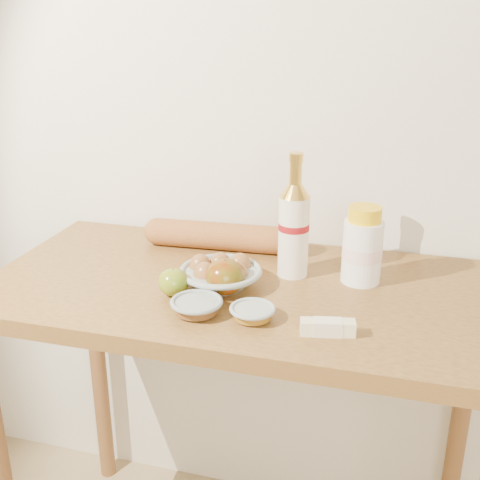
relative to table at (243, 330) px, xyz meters
name	(u,v)px	position (x,y,z in m)	size (l,w,h in m)	color
back_wall	(277,91)	(0.00, 0.33, 0.52)	(3.50, 0.02, 2.60)	silver
table	(243,330)	(0.00, 0.00, 0.00)	(1.20, 0.60, 0.90)	olive
bourbon_bottle	(294,227)	(0.10, 0.08, 0.24)	(0.09, 0.09, 0.30)	white
cream_bottle	(362,247)	(0.26, 0.09, 0.21)	(0.11, 0.11, 0.18)	white
egg_bowl	(221,274)	(-0.05, -0.02, 0.15)	(0.24, 0.24, 0.07)	#8F9D98
baguette	(223,236)	(-0.11, 0.20, 0.16)	(0.44, 0.10, 0.07)	#B36F36
apple_yellowgreen	(173,282)	(-0.13, -0.10, 0.16)	(0.07, 0.07, 0.06)	olive
apple_redgreen_right	(225,277)	(-0.03, -0.06, 0.16)	(0.12, 0.12, 0.08)	#900F07
sugar_bowl	(197,306)	(-0.06, -0.17, 0.14)	(0.12, 0.12, 0.03)	gray
syrup_bowl	(252,312)	(0.06, -0.16, 0.14)	(0.13, 0.13, 0.03)	#919E9A
butter_stick	(328,327)	(0.22, -0.18, 0.14)	(0.11, 0.05, 0.03)	beige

